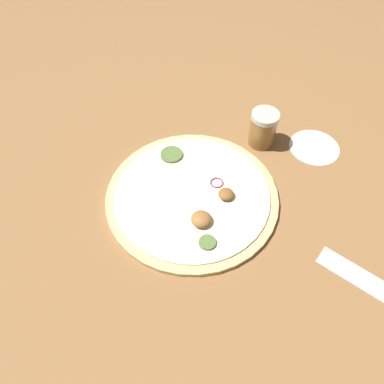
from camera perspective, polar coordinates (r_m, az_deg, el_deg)
name	(u,v)px	position (r m, az deg, el deg)	size (l,w,h in m)	color
ground_plane	(192,198)	(0.79, 0.00, -0.90)	(3.00, 3.00, 0.00)	olive
pizza	(192,196)	(0.79, 0.06, -0.62)	(0.36, 0.36, 0.03)	#D6B77A
spice_jar	(263,128)	(0.88, 10.76, 9.49)	(0.06, 0.06, 0.09)	olive
flour_patch	(314,147)	(0.93, 18.12, 6.53)	(0.12, 0.12, 0.00)	white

